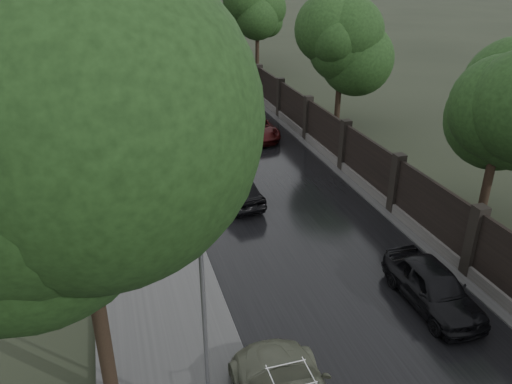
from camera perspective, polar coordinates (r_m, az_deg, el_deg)
name	(u,v)px	position (r m, az deg, el deg)	size (l,w,h in m)	color
fence_right	(252,81)	(41.56, -0.49, 12.61)	(0.45, 75.72, 2.70)	#383533
tree_left_near	(74,164)	(10.61, -20.10, 3.01)	(5.44, 5.44, 9.16)	black
tree_left_far	(81,37)	(37.24, -19.33, 16.40)	(4.25, 4.25, 7.39)	black
tree_right_a	(503,109)	(21.28, 26.44, 8.50)	(4.08, 4.08, 7.01)	black
tree_right_b	(342,49)	(32.65, 9.76, 15.79)	(4.08, 4.08, 7.01)	black
tree_right_c	(257,18)	(49.29, 0.15, 19.27)	(4.08, 4.08, 7.01)	black
lamp_post	(205,338)	(11.34, -5.80, -16.25)	(0.25, 0.12, 5.11)	#59595E
traffic_light	(148,92)	(32.91, -12.22, 11.12)	(0.16, 0.32, 4.00)	#59595E
hatchback_left	(234,187)	(22.61, -2.50, 0.57)	(1.67, 4.15, 1.42)	black
car_right_near	(433,286)	(17.05, 19.55, -10.12)	(1.65, 4.09, 1.39)	black
car_right_far	(254,126)	(31.01, -0.29, 7.53)	(2.27, 4.93, 1.37)	black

